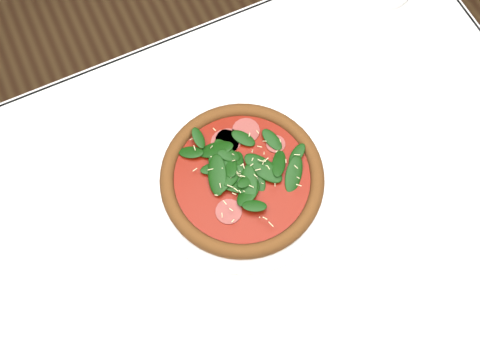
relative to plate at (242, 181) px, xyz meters
name	(u,v)px	position (x,y,z in m)	size (l,w,h in m)	color
ground	(241,290)	(-0.03, -0.07, -0.76)	(6.00, 6.00, 0.00)	brown
dining_table	(241,237)	(-0.03, -0.07, -0.11)	(1.21, 0.81, 0.75)	white
plate	(242,181)	(0.00, 0.00, 0.00)	(0.33, 0.33, 0.01)	white
pizza	(242,177)	(0.00, 0.00, 0.02)	(0.31, 0.31, 0.04)	brown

